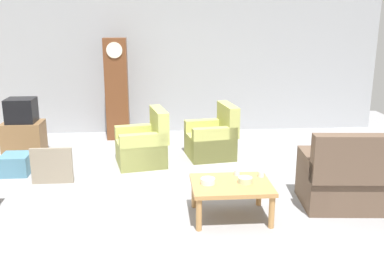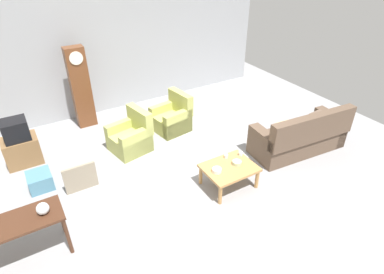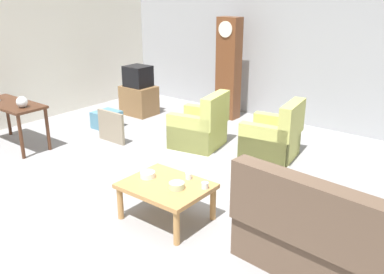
# 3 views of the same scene
# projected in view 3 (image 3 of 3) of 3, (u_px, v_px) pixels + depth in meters

# --- Properties ---
(ground_plane) EXTENTS (10.40, 10.40, 0.00)m
(ground_plane) POSITION_uv_depth(u_px,v_px,m) (182.00, 186.00, 5.69)
(ground_plane) COLOR gray
(garage_door_wall) EXTENTS (8.40, 0.16, 3.20)m
(garage_door_wall) POSITION_uv_depth(u_px,v_px,m) (304.00, 40.00, 7.81)
(garage_door_wall) COLOR #9EA0A5
(garage_door_wall) RESTS_ON ground_plane
(pegboard_wall_left) EXTENTS (0.12, 6.40, 2.88)m
(pegboard_wall_left) POSITION_uv_depth(u_px,v_px,m) (23.00, 48.00, 7.94)
(pegboard_wall_left) COLOR silver
(pegboard_wall_left) RESTS_ON ground_plane
(couch_floral) EXTENTS (2.17, 1.06, 1.04)m
(couch_floral) POSITION_uv_depth(u_px,v_px,m) (350.00, 251.00, 3.71)
(couch_floral) COLOR brown
(couch_floral) RESTS_ON ground_plane
(armchair_olive_near) EXTENTS (0.92, 0.90, 0.92)m
(armchair_olive_near) POSITION_uv_depth(u_px,v_px,m) (200.00, 129.00, 7.01)
(armchair_olive_near) COLOR tan
(armchair_olive_near) RESTS_ON ground_plane
(armchair_olive_far) EXTENTS (0.90, 0.87, 0.92)m
(armchair_olive_far) POSITION_uv_depth(u_px,v_px,m) (273.00, 139.00, 6.54)
(armchair_olive_far) COLOR tan
(armchair_olive_far) RESTS_ON ground_plane
(coffee_table_wood) EXTENTS (0.96, 0.76, 0.44)m
(coffee_table_wood) POSITION_uv_depth(u_px,v_px,m) (166.00, 189.00, 4.78)
(coffee_table_wood) COLOR #B27F47
(coffee_table_wood) RESTS_ON ground_plane
(console_table_dark) EXTENTS (1.30, 0.56, 0.75)m
(console_table_dark) POSITION_uv_depth(u_px,v_px,m) (12.00, 109.00, 6.91)
(console_table_dark) COLOR #472819
(console_table_dark) RESTS_ON ground_plane
(grandfather_clock) EXTENTS (0.44, 0.30, 1.99)m
(grandfather_clock) POSITION_uv_depth(u_px,v_px,m) (229.00, 69.00, 8.31)
(grandfather_clock) COLOR brown
(grandfather_clock) RESTS_ON ground_plane
(tv_stand_cabinet) EXTENTS (0.68, 0.52, 0.59)m
(tv_stand_cabinet) POSITION_uv_depth(u_px,v_px,m) (139.00, 100.00, 8.77)
(tv_stand_cabinet) COLOR brown
(tv_stand_cabinet) RESTS_ON ground_plane
(tv_crt) EXTENTS (0.48, 0.44, 0.42)m
(tv_crt) POSITION_uv_depth(u_px,v_px,m) (138.00, 76.00, 8.59)
(tv_crt) COLOR black
(tv_crt) RESTS_ON tv_stand_cabinet
(framed_picture_leaning) EXTENTS (0.60, 0.05, 0.54)m
(framed_picture_leaning) POSITION_uv_depth(u_px,v_px,m) (111.00, 127.00, 7.21)
(framed_picture_leaning) COLOR gray
(framed_picture_leaning) RESTS_ON ground_plane
(storage_box_blue) EXTENTS (0.43, 0.46, 0.31)m
(storage_box_blue) POSITION_uv_depth(u_px,v_px,m) (107.00, 120.00, 7.98)
(storage_box_blue) COLOR teal
(storage_box_blue) RESTS_ON ground_plane
(glass_dome_cloche) EXTENTS (0.18, 0.18, 0.18)m
(glass_dome_cloche) POSITION_uv_depth(u_px,v_px,m) (22.00, 102.00, 6.59)
(glass_dome_cloche) COLOR silver
(glass_dome_cloche) RESTS_ON console_table_dark
(cup_white_porcelain) EXTENTS (0.08, 0.08, 0.07)m
(cup_white_porcelain) POSITION_uv_depth(u_px,v_px,m) (205.00, 185.00, 4.64)
(cup_white_porcelain) COLOR white
(cup_white_porcelain) RESTS_ON coffee_table_wood
(cup_blue_rimmed) EXTENTS (0.07, 0.07, 0.07)m
(cup_blue_rimmed) POSITION_uv_depth(u_px,v_px,m) (189.00, 176.00, 4.87)
(cup_blue_rimmed) COLOR silver
(cup_blue_rimmed) RESTS_ON coffee_table_wood
(bowl_white_stacked) EXTENTS (0.17, 0.17, 0.07)m
(bowl_white_stacked) POSITION_uv_depth(u_px,v_px,m) (148.00, 175.00, 4.91)
(bowl_white_stacked) COLOR white
(bowl_white_stacked) RESTS_ON coffee_table_wood
(bowl_shallow_green) EXTENTS (0.17, 0.17, 0.07)m
(bowl_shallow_green) POSITION_uv_depth(u_px,v_px,m) (177.00, 186.00, 4.64)
(bowl_shallow_green) COLOR #B2C69E
(bowl_shallow_green) RESTS_ON coffee_table_wood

